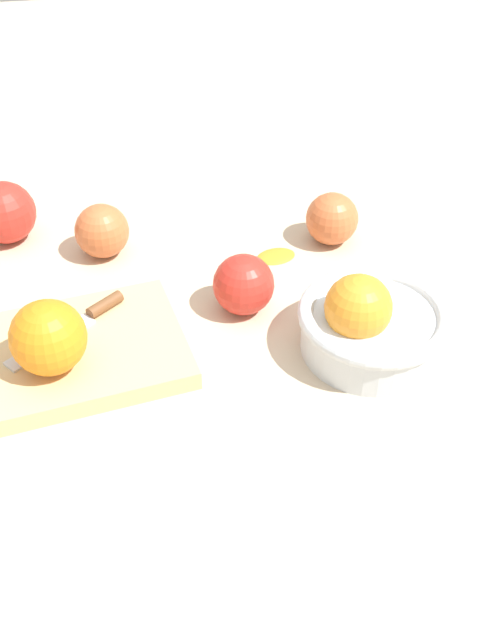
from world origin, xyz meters
TOP-DOWN VIEW (x-y plane):
  - ground_plane at (0.00, 0.00)m, footprint 2.40×2.40m
  - bowl at (-0.18, 0.07)m, footprint 0.17×0.17m
  - cutting_board at (0.14, 0.04)m, footprint 0.28×0.22m
  - orange_on_board at (0.16, 0.07)m, footprint 0.08×0.08m
  - knife at (0.13, 0.00)m, footprint 0.13×0.11m
  - apple_front_right at (0.10, -0.16)m, footprint 0.07×0.07m
  - apple_front_left at (-0.19, -0.15)m, footprint 0.07×0.07m
  - apple_front_right_2 at (0.23, -0.21)m, footprint 0.08×0.08m
  - apple_mid_left at (-0.06, -0.02)m, footprint 0.07×0.07m
  - citrus_peel at (-0.11, -0.12)m, footprint 0.06×0.05m

SIDE VIEW (x-z plane):
  - ground_plane at x=0.00m, z-range 0.00..0.00m
  - citrus_peel at x=-0.11m, z-range 0.00..0.01m
  - cutting_board at x=0.14m, z-range 0.00..0.02m
  - knife at x=0.13m, z-range 0.02..0.03m
  - apple_front_left at x=-0.19m, z-range 0.00..0.07m
  - apple_front_right at x=0.10m, z-range 0.00..0.07m
  - apple_mid_left at x=-0.06m, z-range 0.00..0.07m
  - bowl at x=-0.18m, z-range -0.01..0.09m
  - apple_front_right_2 at x=0.23m, z-range 0.00..0.08m
  - orange_on_board at x=0.16m, z-range 0.02..0.10m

